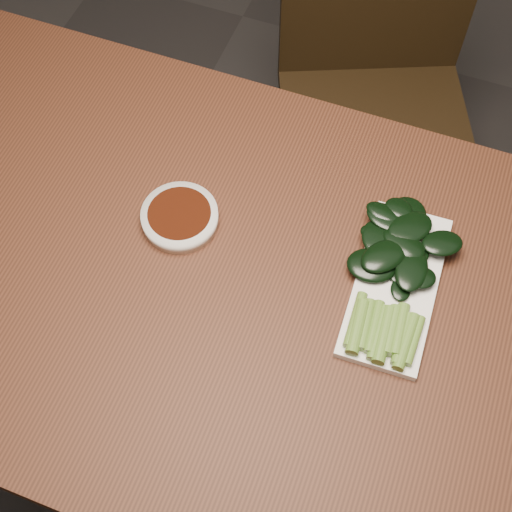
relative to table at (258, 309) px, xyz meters
The scene contains 6 objects.
ground 0.68m from the table, ahead, with size 6.00×6.00×0.00m, color #2B2929.
table is the anchor object (origin of this frame).
chair_far 0.73m from the table, 87.77° to the left, with size 0.57×0.57×0.89m.
sauce_bowl 0.20m from the table, 156.41° to the left, with size 0.12×0.12×0.03m.
serving_plate 0.23m from the table, 21.36° to the left, with size 0.13×0.29×0.01m.
gai_lan 0.23m from the table, 25.99° to the left, with size 0.18×0.30×0.03m.
Camera 1 is at (0.17, -0.47, 1.73)m, focal length 50.00 mm.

